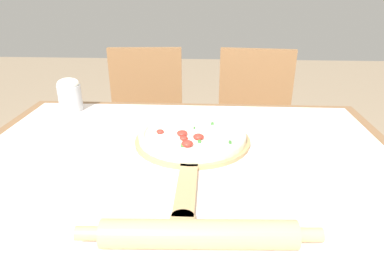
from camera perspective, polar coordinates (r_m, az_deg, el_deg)
name	(u,v)px	position (r m, az deg, el deg)	size (l,w,h in m)	color
dining_table	(182,198)	(0.96, -1.70, -10.06)	(1.24, 1.02, 0.74)	brown
towel_cloth	(181,165)	(0.90, -1.78, -4.64)	(1.16, 0.94, 0.00)	silver
pizza_peel	(192,144)	(0.99, 0.01, -1.21)	(0.34, 0.57, 0.01)	tan
pizza	(192,134)	(1.01, 0.08, 0.42)	(0.32, 0.32, 0.04)	beige
rolling_pin	(199,234)	(0.63, 1.11, -15.87)	(0.44, 0.07, 0.05)	tan
chair_left	(146,121)	(1.84, -7.59, 2.59)	(0.43, 0.43, 0.87)	brown
chair_right	(253,124)	(1.82, 10.16, 2.21)	(0.44, 0.44, 0.87)	brown
flour_cup	(70,94)	(1.34, -19.72, 6.71)	(0.08, 0.08, 0.12)	#B2B7BC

